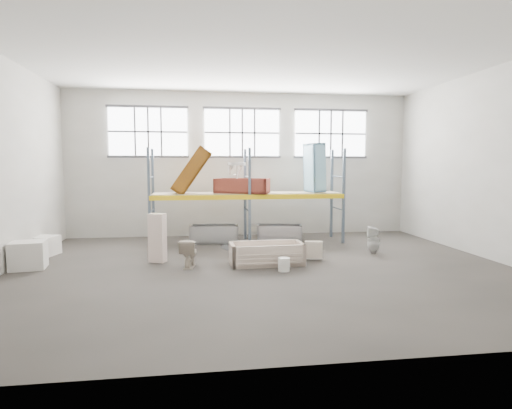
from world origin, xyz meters
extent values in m
cube|color=#433E39|center=(0.00, 0.00, -0.05)|extent=(12.00, 10.00, 0.10)
cube|color=silver|center=(0.00, 0.00, 5.05)|extent=(12.00, 10.00, 0.10)
cube|color=#A09D94|center=(0.00, 5.05, 2.50)|extent=(12.00, 0.10, 5.00)
cube|color=#B2AFA4|center=(0.00, -5.05, 2.50)|extent=(12.00, 0.10, 5.00)
cube|color=#B6B4AA|center=(6.05, 0.00, 2.50)|extent=(0.10, 10.00, 5.00)
cube|color=white|center=(-3.20, 4.94, 3.60)|extent=(2.60, 0.04, 1.60)
cube|color=white|center=(0.00, 4.94, 3.60)|extent=(2.60, 0.04, 1.60)
cube|color=white|center=(3.20, 4.94, 3.60)|extent=(2.60, 0.04, 1.60)
cube|color=slate|center=(-3.00, 2.90, 1.50)|extent=(0.08, 0.08, 3.00)
cube|color=slate|center=(-3.00, 4.10, 1.50)|extent=(0.08, 0.08, 3.00)
cube|color=slate|center=(0.00, 2.90, 1.50)|extent=(0.08, 0.08, 3.00)
cube|color=slate|center=(0.00, 4.10, 1.50)|extent=(0.08, 0.08, 3.00)
cube|color=slate|center=(3.00, 2.90, 1.50)|extent=(0.08, 0.08, 3.00)
cube|color=slate|center=(3.00, 4.10, 1.50)|extent=(0.08, 0.08, 3.00)
cube|color=yellow|center=(0.00, 2.90, 1.50)|extent=(6.00, 0.10, 0.14)
cube|color=yellow|center=(0.00, 4.10, 1.50)|extent=(6.00, 0.10, 0.14)
cube|color=gray|center=(0.00, 3.50, 1.58)|extent=(5.90, 1.10, 0.03)
cylinder|color=black|center=(0.00, 2.70, 0.00)|extent=(1.80, 1.80, 0.00)
cube|color=beige|center=(1.40, 0.64, 0.28)|extent=(0.49, 0.33, 0.43)
imported|color=beige|center=(0.56, 0.56, 0.16)|extent=(0.44, 0.44, 0.13)
imported|color=beige|center=(-1.81, 0.35, 0.34)|extent=(0.49, 0.73, 0.69)
cube|color=#F1D5C8|center=(-2.61, 1.00, 0.62)|extent=(0.47, 0.40, 1.24)
imported|color=silver|center=(3.32, 1.28, 0.38)|extent=(0.43, 0.43, 0.76)
imported|color=silver|center=(-0.37, 3.12, 2.09)|extent=(0.68, 0.59, 0.51)
cylinder|color=white|center=(0.39, -0.37, 0.16)|extent=(0.35, 0.35, 0.32)
cube|color=silver|center=(-5.61, 0.72, 0.33)|extent=(0.86, 0.77, 0.66)
cube|color=silver|center=(-5.78, 2.32, 0.26)|extent=(0.77, 0.77, 0.52)
camera|label=1|loc=(-1.61, -9.87, 2.46)|focal=29.61mm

